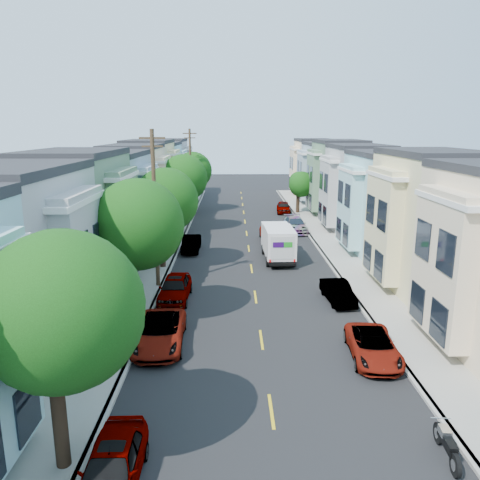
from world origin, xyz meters
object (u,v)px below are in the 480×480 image
object	(u,v)px
tree_d	(183,178)
parked_left_b	(160,332)
tree_c	(165,200)
fedex_truck	(278,241)
tree_b	(136,225)
lead_sedan	(273,234)
parked_right_a	(373,346)
tree_far_r	(301,185)
motorcycle	(446,444)
utility_pole_near	(155,210)
parked_right_d	(283,207)
tree_a	(59,311)
parked_right_c	(295,225)
parked_left_c	(175,288)
parked_left_d	(191,244)
utility_pole_far	(191,172)
parked_right_b	(338,292)
tree_e	(192,171)
parked_left_a	(112,467)

from	to	relation	value
tree_d	parked_left_b	world-z (taller)	tree_d
parked_left_b	tree_d	bearing A→B (deg)	91.21
tree_c	tree_d	bearing A→B (deg)	90.00
fedex_truck	parked_left_b	distance (m)	16.61
tree_b	lead_sedan	distance (m)	20.91
parked_right_a	tree_far_r	bearing A→B (deg)	91.15
fedex_truck	lead_sedan	size ratio (longest dim) A/B	1.11
tree_c	motorcycle	world-z (taller)	tree_c
utility_pole_near	parked_left_b	size ratio (longest dim) A/B	2.00
parked_right_d	tree_b	bearing A→B (deg)	-104.46
tree_a	parked_right_c	distance (m)	35.61
tree_far_r	parked_right_d	world-z (taller)	tree_far_r
tree_c	parked_left_c	bearing A→B (deg)	-78.10
parked_right_d	fedex_truck	bearing A→B (deg)	-93.32
tree_a	parked_left_b	bearing A→B (deg)	80.40
lead_sedan	parked_left_d	size ratio (longest dim) A/B	1.29
tree_a	parked_right_c	bearing A→B (deg)	71.52
parked_right_d	motorcycle	world-z (taller)	parked_right_d
utility_pole_far	tree_b	bearing A→B (deg)	-90.00
motorcycle	utility_pole_far	bearing A→B (deg)	110.69
tree_a	parked_left_d	world-z (taller)	tree_a
tree_b	motorcycle	distance (m)	16.49
tree_b	tree_c	size ratio (longest dim) A/B	1.04
utility_pole_near	utility_pole_far	world-z (taller)	same
lead_sedan	motorcycle	bearing A→B (deg)	-84.18
parked_left_d	parked_right_b	world-z (taller)	parked_left_d
fedex_truck	parked_right_a	distance (m)	16.71
utility_pole_near	parked_left_c	world-z (taller)	utility_pole_near
parked_right_a	motorcycle	size ratio (longest dim) A/B	1.97
tree_far_r	parked_right_d	distance (m)	3.50
tree_b	parked_right_b	size ratio (longest dim) A/B	2.10
lead_sedan	parked_left_d	bearing A→B (deg)	-154.91
parked_right_a	utility_pole_far	bearing A→B (deg)	111.49
fedex_truck	tree_e	bearing A→B (deg)	109.38
utility_pole_far	parked_right_a	bearing A→B (deg)	-72.73
fedex_truck	parked_left_b	xyz separation A→B (m)	(-7.07, -15.00, -0.83)
tree_a	utility_pole_near	xyz separation A→B (m)	(0.00, 16.85, 0.00)
fedex_truck	parked_right_d	world-z (taller)	fedex_truck
tree_b	parked_right_c	world-z (taller)	tree_b
tree_b	parked_right_d	size ratio (longest dim) A/B	1.82
parked_left_a	parked_left_b	bearing A→B (deg)	89.35
parked_right_b	parked_right_d	world-z (taller)	parked_right_d
parked_left_c	parked_right_b	xyz separation A→B (m)	(9.80, -0.48, -0.13)
parked_left_c	parked_left_d	world-z (taller)	parked_left_c
tree_c	parked_left_a	world-z (taller)	tree_c
tree_a	parked_left_a	size ratio (longest dim) A/B	1.74
tree_b	tree_d	distance (m)	23.19
parked_left_b	motorcycle	world-z (taller)	parked_left_b
parked_left_c	parked_right_d	bearing A→B (deg)	73.05
tree_b	tree_e	distance (m)	34.61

